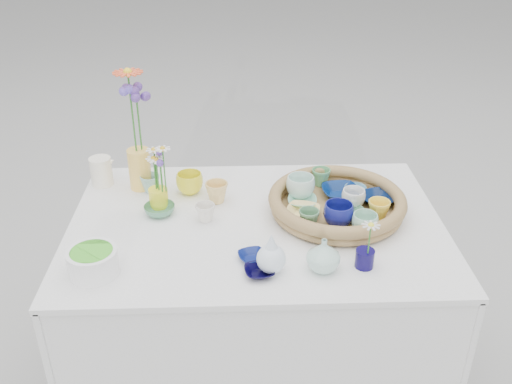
{
  "coord_description": "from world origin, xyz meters",
  "views": [
    {
      "loc": [
        -0.06,
        -1.64,
        1.79
      ],
      "look_at": [
        0.0,
        0.02,
        0.87
      ],
      "focal_mm": 40.0,
      "sensor_mm": 36.0,
      "label": 1
    }
  ],
  "objects_px": {
    "display_table": "(256,383)",
    "bud_vase_seafoam": "(323,255)",
    "wicker_tray": "(337,203)",
    "tall_vase_yellow": "(140,169)"
  },
  "relations": [
    {
      "from": "display_table",
      "to": "wicker_tray",
      "type": "height_order",
      "value": "wicker_tray"
    },
    {
      "from": "display_table",
      "to": "wicker_tray",
      "type": "relative_size",
      "value": 2.66
    },
    {
      "from": "display_table",
      "to": "bud_vase_seafoam",
      "type": "distance_m",
      "value": 0.88
    },
    {
      "from": "wicker_tray",
      "to": "bud_vase_seafoam",
      "type": "height_order",
      "value": "bud_vase_seafoam"
    },
    {
      "from": "display_table",
      "to": "bud_vase_seafoam",
      "type": "height_order",
      "value": "bud_vase_seafoam"
    },
    {
      "from": "wicker_tray",
      "to": "tall_vase_yellow",
      "type": "relative_size",
      "value": 3.07
    },
    {
      "from": "bud_vase_seafoam",
      "to": "tall_vase_yellow",
      "type": "relative_size",
      "value": 0.68
    },
    {
      "from": "wicker_tray",
      "to": "tall_vase_yellow",
      "type": "xyz_separation_m",
      "value": [
        -0.7,
        0.21,
        0.04
      ]
    },
    {
      "from": "wicker_tray",
      "to": "tall_vase_yellow",
      "type": "distance_m",
      "value": 0.73
    },
    {
      "from": "display_table",
      "to": "wicker_tray",
      "type": "xyz_separation_m",
      "value": [
        0.28,
        0.05,
        0.8
      ]
    }
  ]
}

